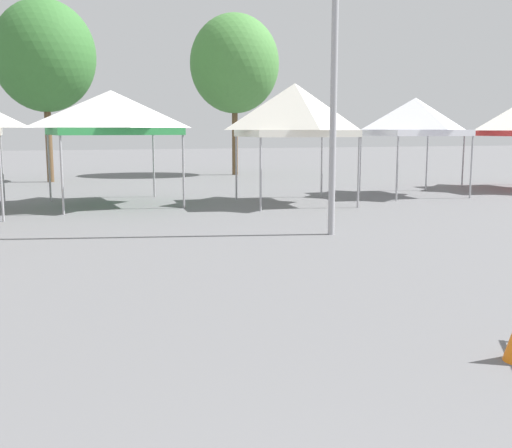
# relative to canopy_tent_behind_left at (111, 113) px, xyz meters

# --- Properties ---
(canopy_tent_behind_left) EXTENTS (3.71, 3.71, 3.33)m
(canopy_tent_behind_left) POSITION_rel_canopy_tent_behind_left_xyz_m (0.00, 0.00, 0.00)
(canopy_tent_behind_left) COLOR #9E9EA3
(canopy_tent_behind_left) RESTS_ON ground
(canopy_tent_center) EXTENTS (3.25, 3.25, 3.56)m
(canopy_tent_center) POSITION_rel_canopy_tent_behind_left_xyz_m (5.16, -1.48, 0.08)
(canopy_tent_center) COLOR #9E9EA3
(canopy_tent_center) RESTS_ON ground
(canopy_tent_far_left) EXTENTS (2.97, 2.97, 3.26)m
(canopy_tent_far_left) POSITION_rel_canopy_tent_behind_left_xyz_m (9.88, -0.64, -0.07)
(canopy_tent_far_left) COLOR #9E9EA3
(canopy_tent_far_left) RESTS_ON ground
(tree_behind_tents_center) EXTENTS (4.29, 4.29, 7.71)m
(tree_behind_tents_center) POSITION_rel_canopy_tent_behind_left_xyz_m (7.07, 10.50, 2.64)
(tree_behind_tents_center) COLOR brown
(tree_behind_tents_center) RESTS_ON ground
(tree_behind_tents_right) EXTENTS (4.18, 4.18, 7.53)m
(tree_behind_tents_right) POSITION_rel_canopy_tent_behind_left_xyz_m (-1.62, 9.08, 2.52)
(tree_behind_tents_right) COLOR brown
(tree_behind_tents_right) RESTS_ON ground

